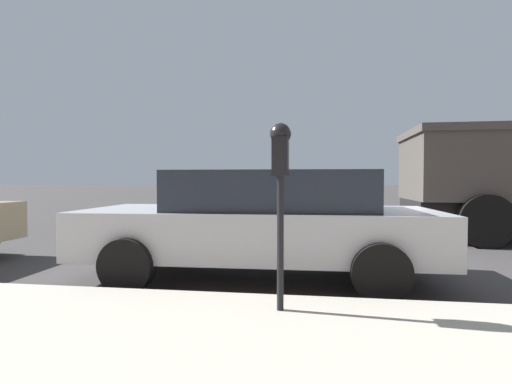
{
  "coord_description": "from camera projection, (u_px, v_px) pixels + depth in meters",
  "views": [
    {
      "loc": [
        -6.2,
        0.05,
        1.3
      ],
      "look_at": [
        -2.64,
        0.57,
        1.2
      ],
      "focal_mm": 28.0,
      "sensor_mm": 36.0,
      "label": 1
    }
  ],
  "objects": [
    {
      "name": "car_silver",
      "position": [
        262.0,
        221.0,
        5.32
      ],
      "size": [
        2.16,
        4.62,
        1.43
      ],
      "rotation": [
        0.0,
        0.0,
        0.02
      ],
      "color": "#B7BABF",
      "rests_on": "ground_plane"
    },
    {
      "name": "parking_meter",
      "position": [
        280.0,
        167.0,
        3.52
      ],
      "size": [
        0.21,
        0.19,
        1.67
      ],
      "color": "black",
      "rests_on": "sidewalk"
    },
    {
      "name": "ground_plane",
      "position": [
        317.0,
        265.0,
        6.16
      ],
      "size": [
        220.0,
        220.0,
        0.0
      ],
      "primitive_type": "plane",
      "color": "#3D3A3A"
    }
  ]
}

